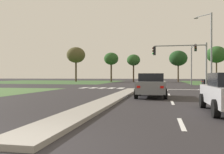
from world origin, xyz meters
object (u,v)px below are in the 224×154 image
at_px(traffic_signal_far_right, 193,58).
at_px(treeline_second, 111,59).
at_px(car_black_fourth, 219,81).
at_px(pedestrian_at_median, 144,78).
at_px(traffic_signal_near_right, 184,57).
at_px(treeline_fifth, 216,55).
at_px(treeline_near, 76,55).
at_px(car_grey_near, 151,85).
at_px(treeline_third, 134,60).
at_px(treeline_fourth, 178,58).
at_px(street_lamp_second, 210,46).

relative_size(traffic_signal_far_right, treeline_second, 0.81).
bearing_deg(car_black_fourth, pedestrian_at_median, -128.15).
height_order(traffic_signal_near_right, traffic_signal_far_right, traffic_signal_far_right).
height_order(traffic_signal_near_right, pedestrian_at_median, traffic_signal_near_right).
height_order(traffic_signal_near_right, treeline_fifth, treeline_fifth).
distance_m(pedestrian_at_median, treeline_near, 26.37).
height_order(car_grey_near, car_black_fourth, car_grey_near).
bearing_deg(treeline_third, traffic_signal_near_right, -74.68).
relative_size(car_grey_near, treeline_fourth, 0.54).
distance_m(traffic_signal_far_right, treeline_fifth, 20.66).
xyz_separation_m(car_grey_near, treeline_third, (-6.12, 44.27, 4.58)).
distance_m(treeline_second, treeline_third, 6.29).
relative_size(traffic_signal_near_right, pedestrian_at_median, 3.34).
distance_m(car_grey_near, pedestrian_at_median, 26.87).
distance_m(car_black_fourth, pedestrian_at_median, 13.46).
relative_size(traffic_signal_near_right, street_lamp_second, 0.65).
bearing_deg(car_black_fourth, treeline_near, -131.11).
relative_size(traffic_signal_far_right, pedestrian_at_median, 3.57).
height_order(car_black_fourth, street_lamp_second, street_lamp_second).
relative_size(traffic_signal_near_right, treeline_third, 0.84).
height_order(street_lamp_second, treeline_fourth, street_lamp_second).
xyz_separation_m(car_black_fourth, treeline_fourth, (-3.57, 27.77, 5.08)).
relative_size(car_black_fourth, treeline_second, 0.58).
xyz_separation_m(traffic_signal_near_right, treeline_second, (-15.23, 35.34, 2.40)).
relative_size(car_grey_near, traffic_signal_near_right, 0.73).
distance_m(car_grey_near, treeline_fourth, 46.75).
height_order(car_grey_near, pedestrian_at_median, pedestrian_at_median).
relative_size(street_lamp_second, treeline_fifth, 1.09).
bearing_deg(treeline_second, traffic_signal_far_right, -53.81).
relative_size(car_grey_near, car_black_fourth, 0.95).
distance_m(treeline_near, treeline_fourth, 26.04).
bearing_deg(treeline_fourth, treeline_second, -179.18).
distance_m(treeline_second, treeline_fifth, 25.27).
xyz_separation_m(treeline_near, treeline_third, (15.05, 0.06, -1.52)).
height_order(traffic_signal_far_right, pedestrian_at_median, traffic_signal_far_right).
distance_m(traffic_signal_near_right, treeline_fourth, 35.69).
relative_size(street_lamp_second, treeline_second, 1.16).
bearing_deg(treeline_third, treeline_near, -179.79).
relative_size(car_black_fourth, treeline_fourth, 0.57).
relative_size(car_black_fourth, traffic_signal_far_right, 0.72).
xyz_separation_m(treeline_near, treeline_second, (9.02, 1.77, -0.99)).
height_order(street_lamp_second, treeline_second, street_lamp_second).
relative_size(street_lamp_second, treeline_fourth, 1.13).
bearing_deg(treeline_second, street_lamp_second, -60.45).
distance_m(traffic_signal_far_right, street_lamp_second, 8.56).
bearing_deg(traffic_signal_far_right, car_black_fourth, -50.39).
height_order(traffic_signal_near_right, treeline_near, treeline_near).
distance_m(car_grey_near, treeline_fifth, 43.53).
bearing_deg(car_grey_near, treeline_fourth, 84.10).
bearing_deg(treeline_third, treeline_second, 164.09).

